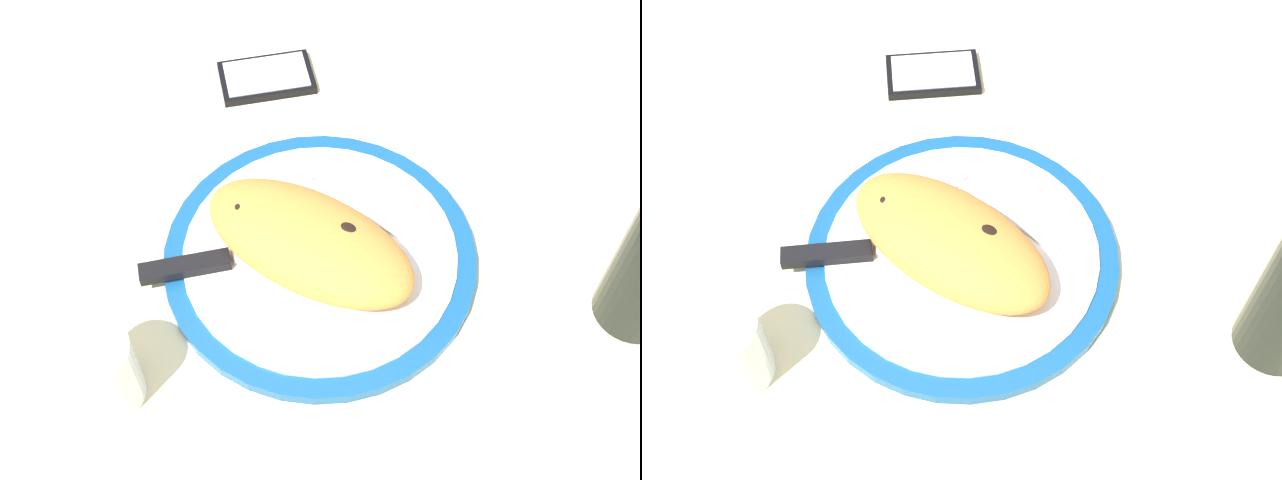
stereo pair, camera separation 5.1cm
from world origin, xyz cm
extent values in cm
cube|color=beige|center=(0.00, 0.00, -1.50)|extent=(150.00, 150.00, 3.00)
cylinder|color=navy|center=(0.00, 0.00, 0.70)|extent=(31.78, 31.78, 1.40)
cylinder|color=white|center=(0.00, 0.00, 1.55)|extent=(27.80, 27.80, 0.30)
ellipsoid|color=orange|center=(0.67, 1.15, 4.54)|extent=(23.90, 13.93, 5.70)
ellipsoid|color=black|center=(7.80, 1.45, 6.37)|extent=(2.14, 2.06, 0.58)
ellipsoid|color=black|center=(0.46, 0.49, 6.95)|extent=(2.56, 2.49, 0.68)
ellipsoid|color=black|center=(3.91, 0.77, 6.86)|extent=(1.80, 1.37, 0.61)
ellipsoid|color=black|center=(-2.50, -0.37, 6.73)|extent=(3.11, 2.64, 0.96)
cube|color=silver|center=(-1.94, -6.07, 1.90)|extent=(13.13, 3.41, 0.40)
cube|color=silver|center=(6.50, -7.71, 1.90)|extent=(4.35, 2.93, 0.40)
cube|color=silver|center=(1.80, 0.47, 1.90)|extent=(12.59, 10.03, 0.40)
cube|color=black|center=(11.24, 7.57, 2.30)|extent=(8.44, 7.05, 1.20)
cube|color=black|center=(16.61, -21.00, 0.50)|extent=(13.00, 12.10, 1.00)
cube|color=white|center=(16.61, -21.00, 1.08)|extent=(11.32, 10.49, 0.16)
cylinder|color=silver|center=(11.58, 21.29, 4.32)|extent=(6.65, 6.65, 8.64)
cylinder|color=silver|center=(11.58, 21.29, 2.55)|extent=(6.12, 6.12, 4.71)
camera|label=1|loc=(-19.17, 42.17, 70.49)|focal=46.13mm
camera|label=2|loc=(-23.73, 39.79, 70.49)|focal=46.13mm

